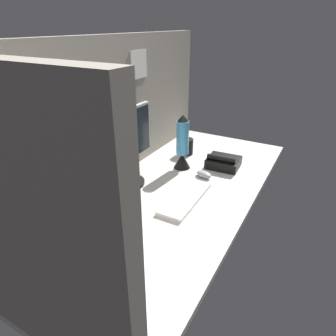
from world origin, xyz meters
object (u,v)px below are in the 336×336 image
(monitor, at_px, (124,145))
(lava_lamp, at_px, (182,146))
(mouse, at_px, (204,174))
(mug_black_travel, at_px, (186,146))
(keyboard, at_px, (185,198))
(desk_phone, at_px, (223,162))

(monitor, distance_m, lava_lamp, 0.38)
(mouse, height_order, lava_lamp, lava_lamp)
(mug_black_travel, bearing_deg, lava_lamp, -161.03)
(mug_black_travel, height_order, lava_lamp, lava_lamp)
(monitor, relative_size, keyboard, 1.23)
(mouse, relative_size, desk_phone, 0.48)
(mouse, distance_m, desk_phone, 0.19)
(lava_lamp, bearing_deg, desk_phone, -59.10)
(monitor, height_order, mouse, monitor)
(mug_black_travel, height_order, desk_phone, mug_black_travel)
(lava_lamp, relative_size, desk_phone, 1.63)
(desk_phone, bearing_deg, keyboard, 175.45)
(keyboard, height_order, desk_phone, desk_phone)
(keyboard, distance_m, mouse, 0.27)
(mug_black_travel, bearing_deg, mouse, -136.61)
(mug_black_travel, bearing_deg, keyboard, -154.28)
(keyboard, xyz_separation_m, desk_phone, (0.45, -0.04, 0.02))
(keyboard, bearing_deg, mouse, 2.08)
(keyboard, xyz_separation_m, lava_lamp, (0.32, 0.18, 0.13))
(keyboard, xyz_separation_m, mug_black_travel, (0.52, 0.25, 0.04))
(mouse, bearing_deg, keyboard, -158.61)
(monitor, relative_size, mug_black_travel, 4.31)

